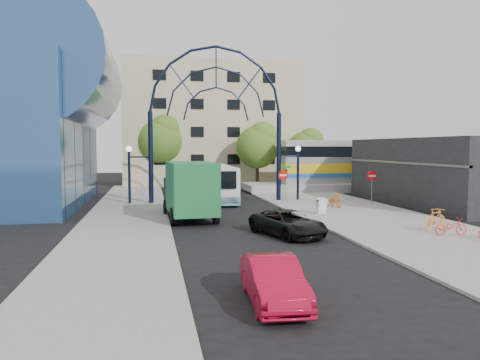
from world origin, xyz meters
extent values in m
plane|color=black|center=(0.00, 0.00, 0.00)|extent=(120.00, 120.00, 0.00)
cube|color=gray|center=(8.00, 4.00, 0.06)|extent=(8.00, 56.00, 0.12)
cube|color=gray|center=(-6.50, 6.00, 0.06)|extent=(5.00, 50.00, 0.12)
cylinder|color=black|center=(-5.00, 14.00, 3.50)|extent=(0.36, 0.36, 7.00)
cylinder|color=black|center=(5.00, 14.00, 3.50)|extent=(0.36, 0.36, 7.00)
cylinder|color=black|center=(-6.60, 14.00, 2.00)|extent=(0.20, 0.20, 4.00)
cylinder|color=black|center=(6.60, 14.00, 2.00)|extent=(0.20, 0.20, 4.00)
sphere|color=white|center=(-6.60, 14.00, 4.20)|extent=(0.44, 0.44, 0.44)
sphere|color=white|center=(6.60, 14.00, 4.20)|extent=(0.44, 0.44, 0.44)
cylinder|color=slate|center=(4.80, 12.00, 1.22)|extent=(0.06, 0.06, 2.20)
cylinder|color=red|center=(4.80, 12.00, 2.22)|extent=(0.80, 0.04, 0.80)
cube|color=white|center=(4.80, 11.97, 2.22)|extent=(0.55, 0.02, 0.12)
cylinder|color=slate|center=(11.00, 10.00, 1.22)|extent=(0.06, 0.06, 2.20)
cylinder|color=red|center=(11.00, 10.00, 2.22)|extent=(0.76, 0.04, 0.76)
cube|color=white|center=(11.00, 9.97, 2.22)|extent=(0.55, 0.02, 0.12)
cylinder|color=slate|center=(5.20, 12.60, 1.52)|extent=(0.05, 0.05, 2.80)
cube|color=#146626|center=(5.20, 12.60, 2.82)|extent=(0.70, 0.03, 0.18)
cube|color=#146626|center=(5.20, 12.60, 2.57)|extent=(0.03, 0.70, 0.18)
cube|color=white|center=(5.60, 5.80, 0.62)|extent=(0.55, 0.26, 0.99)
cube|color=white|center=(5.60, 6.15, 0.62)|extent=(0.55, 0.26, 0.99)
cube|color=#1E59A5|center=(5.60, 5.98, 0.95)|extent=(0.55, 0.42, 0.14)
cylinder|color=#294C7E|center=(-12.00, 15.00, 10.00)|extent=(9.00, 16.00, 9.00)
cube|color=black|center=(16.00, 10.00, 2.50)|extent=(6.00, 16.00, 5.00)
cube|color=tan|center=(2.00, 35.00, 7.00)|extent=(20.00, 12.00, 14.00)
cube|color=gray|center=(20.00, 22.00, 0.40)|extent=(32.00, 5.00, 0.80)
cube|color=#B7B7BC|center=(20.00, 22.00, 2.90)|extent=(25.00, 3.00, 4.20)
cube|color=gold|center=(20.00, 22.00, 2.30)|extent=(25.10, 3.05, 0.90)
cube|color=black|center=(20.00, 22.00, 3.90)|extent=(25.05, 3.05, 1.00)
cube|color=#1E59A5|center=(20.00, 22.00, 1.60)|extent=(25.10, 3.05, 0.35)
cylinder|color=#382314|center=(6.00, 26.00, 1.26)|extent=(0.36, 0.36, 2.52)
sphere|color=#3D5D18|center=(6.00, 26.00, 4.34)|extent=(4.48, 4.48, 4.48)
sphere|color=#3D5D18|center=(6.50, 25.70, 5.46)|extent=(3.08, 3.08, 3.08)
cylinder|color=#382314|center=(-4.00, 30.00, 1.44)|extent=(0.36, 0.36, 2.88)
sphere|color=#3D5D18|center=(-4.00, 30.00, 4.96)|extent=(5.12, 5.12, 5.12)
sphere|color=#3D5D18|center=(-3.50, 29.70, 6.24)|extent=(3.52, 3.52, 3.52)
cylinder|color=#382314|center=(12.00, 28.00, 1.17)|extent=(0.36, 0.36, 2.34)
sphere|color=#3D5D18|center=(12.00, 28.00, 4.03)|extent=(4.16, 4.16, 4.16)
sphere|color=#3D5D18|center=(12.50, 27.70, 5.07)|extent=(2.86, 2.86, 2.86)
cube|color=silver|center=(0.24, 15.72, 1.54)|extent=(2.51, 10.20, 2.56)
cube|color=#60BFD7|center=(0.24, 15.72, 0.49)|extent=(2.54, 10.20, 0.62)
cube|color=black|center=(0.24, 15.72, 2.07)|extent=(2.55, 10.00, 0.79)
cube|color=black|center=(0.11, 10.58, 2.03)|extent=(1.67, 0.17, 1.24)
cube|color=black|center=(0.37, 20.74, 1.41)|extent=(2.12, 0.21, 1.41)
cylinder|color=black|center=(-0.77, 18.89, 0.42)|extent=(0.27, 0.85, 0.85)
cylinder|color=black|center=(1.42, 18.83, 0.42)|extent=(0.27, 0.85, 0.85)
cylinder|color=black|center=(-0.95, 11.99, 0.42)|extent=(0.27, 0.85, 0.85)
cylinder|color=black|center=(1.25, 11.93, 0.42)|extent=(0.27, 0.85, 0.85)
cube|color=black|center=(-2.90, 8.35, 1.15)|extent=(2.57, 2.66, 2.31)
cube|color=black|center=(-2.98, 9.61, 1.63)|extent=(2.10, 0.24, 1.05)
cube|color=#1B6A37|center=(-2.70, 5.21, 1.99)|extent=(2.82, 4.97, 2.94)
cylinder|color=black|center=(-4.08, 7.96, 0.50)|extent=(0.34, 1.02, 1.01)
cylinder|color=black|center=(-1.68, 8.12, 0.50)|extent=(0.34, 1.02, 1.01)
cylinder|color=black|center=(-3.83, 3.88, 0.50)|extent=(0.34, 1.02, 1.01)
cylinder|color=black|center=(-1.42, 4.03, 0.50)|extent=(0.34, 1.02, 1.01)
imported|color=black|center=(1.54, -0.16, 0.63)|extent=(3.44, 4.98, 1.26)
imported|color=#B00A29|center=(-1.69, -9.59, 0.64)|extent=(1.55, 3.96, 1.28)
imported|color=orange|center=(7.71, 9.25, 0.54)|extent=(1.15, 1.67, 0.83)
imported|color=orange|center=(7.81, 9.02, 0.63)|extent=(0.57, 1.72, 1.02)
imported|color=orange|center=(9.22, -0.60, 0.67)|extent=(1.88, 1.27, 1.10)
imported|color=red|center=(9.08, -2.06, 0.54)|extent=(1.62, 0.66, 0.84)
camera|label=1|loc=(-4.97, -21.92, 4.33)|focal=35.00mm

